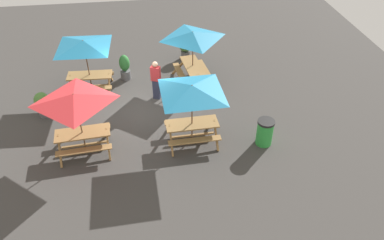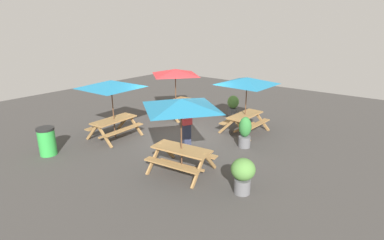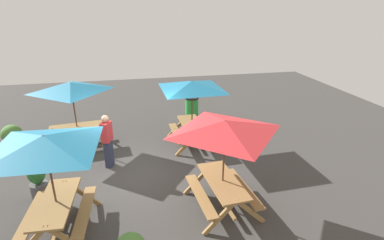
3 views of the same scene
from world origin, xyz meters
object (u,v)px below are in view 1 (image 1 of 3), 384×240
Objects in this scene: picnic_table_2 at (192,93)px; picnic_table_3 at (75,102)px; person_standing at (156,79)px; potted_plant_1 at (125,67)px; picnic_table_1 at (193,39)px; potted_plant_2 at (43,103)px; trash_bin_green at (265,132)px; potted_plant_0 at (185,47)px; picnic_table_0 at (84,48)px.

picnic_table_2 is 1.21× the size of picnic_table_3.
potted_plant_1 is at bearing -30.82° from person_standing.
picnic_table_1 is 6.35m from potted_plant_2.
picnic_table_3 is 4.90m from potted_plant_1.
potted_plant_0 is (1.93, -6.47, 0.08)m from trash_bin_green.
picnic_table_0 is 7.64m from trash_bin_green.
potted_plant_0 is at bearing -93.79° from person_standing.
trash_bin_green is at bearing 159.23° from person_standing.
potted_plant_1 is 1.12× the size of potted_plant_2.
person_standing is (-2.63, -2.79, -1.10)m from picnic_table_3.
potted_plant_1 reaches higher than trash_bin_green.
picnic_table_0 is at bearing -47.25° from picnic_table_2.
picnic_table_3 is 1.40× the size of person_standing.
picnic_table_1 is at bearing 168.61° from potted_plant_1.
potted_plant_1 is (-1.37, -4.49, -1.41)m from picnic_table_3.
picnic_table_3 reaches higher than potted_plant_2.
picnic_table_3 is at bearing -4.83° from trash_bin_green.
potted_plant_2 is at bearing 36.86° from potted_plant_1.
picnic_table_0 reaches higher than trash_bin_green.
picnic_table_1 is 3.26m from potted_plant_1.
trash_bin_green is at bearing 148.13° from picnic_table_0.
potted_plant_2 is (3.06, 2.30, -0.02)m from potted_plant_1.
picnic_table_2 is at bearing 133.10° from person_standing.
picnic_table_0 reaches higher than person_standing.
picnic_table_3 reaches higher than potted_plant_0.
potted_plant_0 is at bearing -152.58° from potted_plant_1.
picnic_table_0 is 1.21× the size of picnic_table_3.
picnic_table_3 reaches higher than person_standing.
person_standing reaches higher than potted_plant_1.
picnic_table_3 reaches higher than potted_plant_1.
person_standing is at bearing -138.02° from picnic_table_3.
picnic_table_2 is at bearing 157.66° from potted_plant_2.
picnic_table_0 and picnic_table_2 have the same top height.
potted_plant_2 is (5.89, 3.76, -0.01)m from potted_plant_0.
picnic_table_2 is 3.20m from person_standing.
picnic_table_2 is at bearing -15.88° from picnic_table_1.
trash_bin_green is (-1.88, 4.43, -1.49)m from picnic_table_1.
picnic_table_2 is at bearing 85.03° from potted_plant_0.
potted_plant_2 is (7.83, -2.71, 0.07)m from trash_bin_green.
picnic_table_1 is at bearing -174.97° from picnic_table_0.
potted_plant_2 is 4.38m from person_standing.
picnic_table_2 is at bearing -11.55° from trash_bin_green.
potted_plant_1 is (2.89, -0.58, -1.41)m from picnic_table_1.
picnic_table_2 is 2.92m from trash_bin_green.
picnic_table_0 is 2.86× the size of potted_plant_0.
picnic_table_1 is 1.40× the size of person_standing.
potted_plant_0 is at bearing -129.94° from picnic_table_3.
trash_bin_green is 0.59× the size of person_standing.
picnic_table_0 and picnic_table_3 have the same top height.
picnic_table_1 and picnic_table_2 have the same top height.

